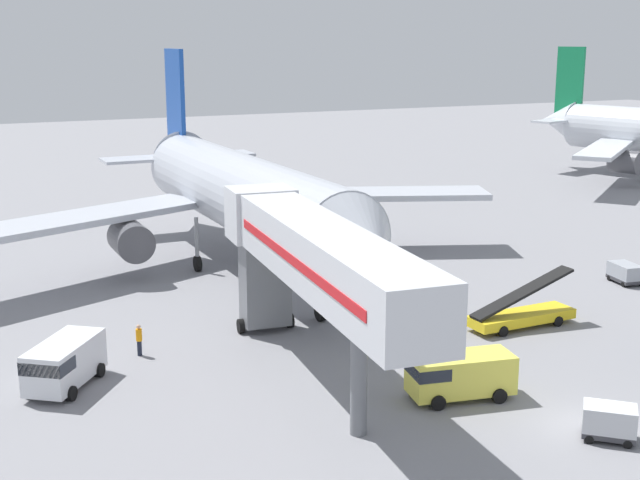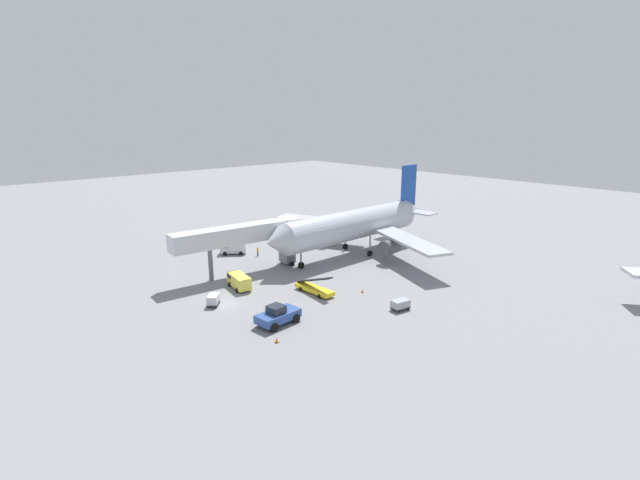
{
  "view_description": "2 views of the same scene",
  "coord_description": "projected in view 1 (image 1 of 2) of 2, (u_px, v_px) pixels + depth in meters",
  "views": [
    {
      "loc": [
        -24.54,
        -25.3,
        15.83
      ],
      "look_at": [
        -3.29,
        19.68,
        4.22
      ],
      "focal_mm": 48.46,
      "sensor_mm": 36.0,
      "label": 1
    },
    {
      "loc": [
        51.72,
        -29.52,
        24.12
      ],
      "look_at": [
        -3.84,
        21.26,
        4.26
      ],
      "focal_mm": 26.2,
      "sensor_mm": 36.0,
      "label": 2
    }
  ],
  "objects": [
    {
      "name": "baggage_cart_mid_center",
      "position": [
        609.0,
        421.0,
        34.78
      ],
      "size": [
        2.42,
        2.37,
        1.45
      ],
      "color": "#38383D",
      "rests_on": "ground"
    },
    {
      "name": "service_van_mid_left",
      "position": [
        458.0,
        374.0,
        38.72
      ],
      "size": [
        4.99,
        2.82,
        2.03
      ],
      "color": "#E5DB4C",
      "rests_on": "ground"
    },
    {
      "name": "belt_loader_truck",
      "position": [
        521.0,
        314.0,
        48.48
      ],
      "size": [
        6.49,
        2.03,
        3.11
      ],
      "color": "yellow",
      "rests_on": "ground"
    },
    {
      "name": "jet_bridge",
      "position": [
        308.0,
        255.0,
        39.88
      ],
      "size": [
        5.36,
        21.86,
        7.94
      ],
      "color": "silver",
      "rests_on": "ground"
    },
    {
      "name": "ground_plane",
      "position": [
        592.0,
        427.0,
        36.08
      ],
      "size": [
        300.0,
        300.0,
        0.0
      ],
      "primitive_type": "plane",
      "color": "gray"
    },
    {
      "name": "ground_crew_worker_foreground",
      "position": [
        139.0,
        339.0,
        44.03
      ],
      "size": [
        0.33,
        0.33,
        1.67
      ],
      "color": "#1E2333",
      "rests_on": "ground"
    },
    {
      "name": "service_van_rear_right",
      "position": [
        63.0,
        362.0,
        39.88
      ],
      "size": [
        4.38,
        4.87,
        2.19
      ],
      "color": "silver",
      "rests_on": "ground"
    },
    {
      "name": "airplane_at_gate",
      "position": [
        240.0,
        193.0,
        59.83
      ],
      "size": [
        40.23,
        39.16,
        15.04
      ],
      "color": "#B7BCC6",
      "rests_on": "ground"
    },
    {
      "name": "safety_cone_bravo",
      "position": [
        526.0,
        289.0,
        54.97
      ],
      "size": [
        0.36,
        0.36,
        0.55
      ],
      "color": "black",
      "rests_on": "ground"
    },
    {
      "name": "baggage_cart_far_right",
      "position": [
        625.0,
        272.0,
        57.18
      ],
      "size": [
        1.74,
        2.51,
        1.32
      ],
      "color": "#38383D",
      "rests_on": "ground"
    }
  ]
}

